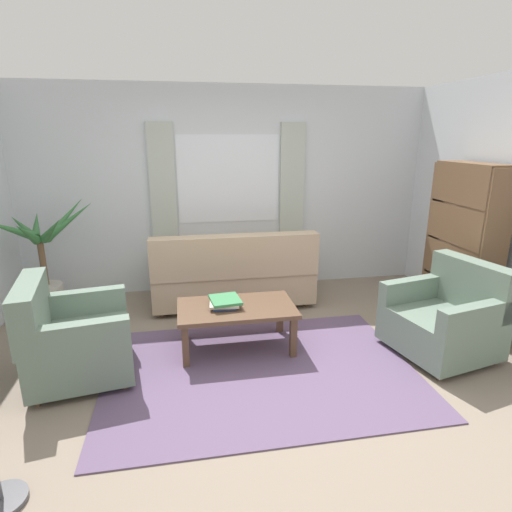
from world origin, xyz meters
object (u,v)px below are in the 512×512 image
object	(u,v)px
coffee_table	(236,312)
armchair_right	(446,318)
potted_plant	(46,265)
couch	(233,275)
bookshelf	(462,251)
book_stack_on_table	(225,302)
armchair_left	(72,339)

from	to	relation	value
coffee_table	armchair_right	bearing A→B (deg)	-12.56
armchair_right	potted_plant	xyz separation A→B (m)	(-3.93, 1.65, 0.22)
couch	bookshelf	world-z (taller)	bookshelf
book_stack_on_table	bookshelf	xyz separation A→B (m)	(2.60, 0.23, 0.31)
book_stack_on_table	potted_plant	size ratio (longest dim) A/B	0.25
armchair_right	book_stack_on_table	bearing A→B (deg)	-114.97
bookshelf	book_stack_on_table	bearing A→B (deg)	95.04
couch	potted_plant	size ratio (longest dim) A/B	1.44
potted_plant	bookshelf	world-z (taller)	bookshelf
coffee_table	armchair_left	bearing A→B (deg)	-170.45
armchair_right	book_stack_on_table	distance (m)	2.08
couch	bookshelf	size ratio (longest dim) A/B	1.10
armchair_left	armchair_right	xyz separation A→B (m)	(3.34, -0.19, 0.00)
armchair_left	potted_plant	distance (m)	1.60
book_stack_on_table	potted_plant	bearing A→B (deg)	147.77
armchair_left	coffee_table	world-z (taller)	armchair_left
armchair_left	bookshelf	bearing A→B (deg)	-92.22
couch	bookshelf	xyz separation A→B (m)	(2.39, -0.85, 0.42)
couch	armchair_right	distance (m)	2.37
couch	armchair_right	xyz separation A→B (m)	(1.81, -1.54, -0.01)
armchair_left	coffee_table	distance (m)	1.44
book_stack_on_table	couch	bearing A→B (deg)	78.69
potted_plant	armchair_left	bearing A→B (deg)	-68.08
coffee_table	potted_plant	size ratio (longest dim) A/B	0.83
couch	potted_plant	bearing A→B (deg)	-3.17
armchair_right	potted_plant	size ratio (longest dim) A/B	0.75
armchair_right	bookshelf	bearing A→B (deg)	127.26
potted_plant	bookshelf	bearing A→B (deg)	-12.17
coffee_table	potted_plant	bearing A→B (deg)	148.64
coffee_table	potted_plant	distance (m)	2.36
armchair_right	couch	bearing A→B (deg)	-142.75
armchair_left	couch	bearing A→B (deg)	-58.06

